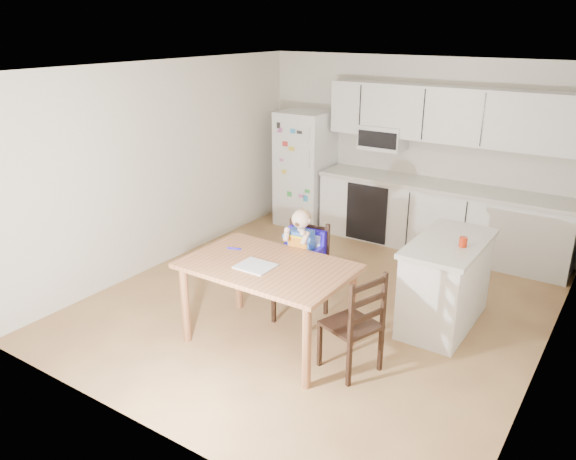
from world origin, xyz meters
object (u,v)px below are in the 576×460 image
(refrigerator, at_px, (305,169))
(chair_booster, at_px, (303,253))
(dining_table, at_px, (268,275))
(chair_side, at_px, (359,319))
(kitchen_island, at_px, (446,282))
(red_cup, at_px, (463,242))

(refrigerator, bearing_deg, chair_booster, -58.59)
(dining_table, relative_size, chair_side, 1.62)
(kitchen_island, distance_m, chair_side, 1.32)
(dining_table, height_order, chair_side, chair_side)
(refrigerator, relative_size, kitchen_island, 1.39)
(chair_side, bearing_deg, kitchen_island, -175.47)
(dining_table, xyz_separation_m, chair_side, (0.94, 0.02, -0.18))
(refrigerator, bearing_deg, red_cup, -33.16)
(refrigerator, xyz_separation_m, dining_table, (1.55, -3.14, -0.14))
(red_cup, distance_m, chair_booster, 1.56)
(refrigerator, relative_size, chair_side, 1.79)
(chair_booster, bearing_deg, chair_side, -38.38)
(refrigerator, height_order, chair_side, refrigerator)
(chair_booster, relative_size, chair_side, 1.25)
(refrigerator, height_order, dining_table, refrigerator)
(kitchen_island, xyz_separation_m, red_cup, (0.15, -0.08, 0.50))
(refrigerator, relative_size, dining_table, 1.11)
(refrigerator, bearing_deg, dining_table, -63.81)
(red_cup, distance_m, dining_table, 1.88)
(red_cup, bearing_deg, chair_booster, -157.57)
(kitchen_island, height_order, chair_booster, chair_booster)
(dining_table, xyz_separation_m, chair_booster, (-0.01, 0.62, 0.01))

